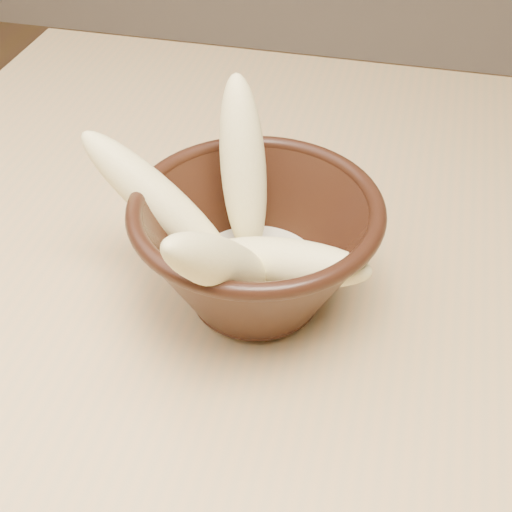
{
  "coord_description": "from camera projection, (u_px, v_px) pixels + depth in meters",
  "views": [
    {
      "loc": [
        -0.12,
        -0.41,
        1.13
      ],
      "look_at": [
        -0.21,
        -0.03,
        0.8
      ],
      "focal_mm": 50.0,
      "sensor_mm": 36.0,
      "label": 1
    }
  ],
  "objects": [
    {
      "name": "bowl",
      "position": [
        256.0,
        247.0,
        0.51
      ],
      "size": [
        0.18,
        0.18,
        0.1
      ],
      "rotation": [
        0.0,
        0.0,
        0.13
      ],
      "color": "black",
      "rests_on": "table"
    },
    {
      "name": "banana_front",
      "position": [
        222.0,
        264.0,
        0.44
      ],
      "size": [
        0.07,
        0.14,
        0.13
      ],
      "primitive_type": "ellipsoid",
      "rotation": [
        0.78,
        0.0,
        -0.26
      ],
      "color": "#E7D688",
      "rests_on": "bowl"
    },
    {
      "name": "milk_puddle",
      "position": [
        256.0,
        272.0,
        0.52
      ],
      "size": [
        0.1,
        0.1,
        0.01
      ],
      "primitive_type": "cylinder",
      "color": "beige",
      "rests_on": "bowl"
    },
    {
      "name": "banana_left",
      "position": [
        160.0,
        202.0,
        0.51
      ],
      "size": [
        0.14,
        0.05,
        0.11
      ],
      "primitive_type": "ellipsoid",
      "rotation": [
        0.9,
        0.0,
        -1.72
      ],
      "color": "#E7D688",
      "rests_on": "bowl"
    },
    {
      "name": "banana_upright",
      "position": [
        243.0,
        168.0,
        0.51
      ],
      "size": [
        0.06,
        0.09,
        0.14
      ],
      "primitive_type": "ellipsoid",
      "rotation": [
        0.38,
        0.0,
        3.57
      ],
      "color": "#E7D688",
      "rests_on": "bowl"
    },
    {
      "name": "banana_across",
      "position": [
        287.0,
        262.0,
        0.49
      ],
      "size": [
        0.13,
        0.05,
        0.05
      ],
      "primitive_type": "ellipsoid",
      "rotation": [
        1.43,
        0.0,
        1.46
      ],
      "color": "#E7D688",
      "rests_on": "bowl"
    }
  ]
}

